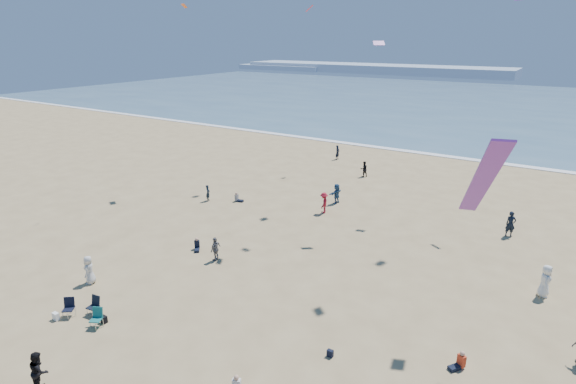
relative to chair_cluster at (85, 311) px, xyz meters
The scene contains 12 objects.
ground 5.93m from the chair_cluster, ahead, with size 220.00×220.00×0.00m, color tan.
ocean 94.18m from the chair_cluster, 86.45° to the left, with size 220.00×100.00×0.06m, color #476B84.
surf_line 44.39m from the chair_cluster, 82.46° to the left, with size 220.00×1.20×0.08m, color white.
headland_far 177.47m from the chair_cluster, 107.77° to the left, with size 110.00×20.00×3.20m, color #7A8EA8.
headland_near 189.12m from the chair_cluster, 119.87° to the left, with size 40.00×14.00×2.00m, color #7A8EA8.
standing_flyers 16.44m from the chair_cluster, 53.61° to the left, with size 29.05×40.51×1.90m.
seated_group 9.97m from the chair_cluster, 44.09° to the left, with size 22.50×18.62×0.84m.
chair_cluster is the anchor object (origin of this frame).
white_tote 1.58m from the chair_cluster, 146.55° to the right, with size 0.35×0.20×0.40m, color white.
black_backpack 1.10m from the chair_cluster, 16.70° to the left, with size 0.30×0.22×0.38m, color black.
navy_bag 12.60m from the chair_cluster, 19.37° to the left, with size 0.28×0.18×0.34m, color black.
kites_aloft 23.78m from the chair_cluster, 40.09° to the left, with size 40.47×43.90×30.68m.
Camera 1 is at (13.47, -10.06, 13.73)m, focal length 28.00 mm.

